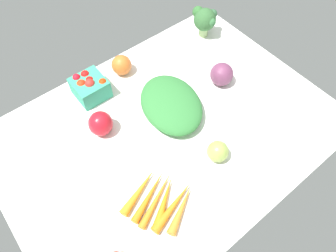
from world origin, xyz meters
The scene contains 9 objects.
tablecloth centered at (0.00, 0.00, 1.00)cm, with size 104.00×76.00×2.00cm, color white.
broccoli_head centered at (-39.10, -26.57, 9.22)cm, with size 9.33×10.54×11.55cm.
carrot_bunch centered at (16.33, 17.45, 3.27)cm, with size 21.06×19.78×2.77cm.
red_onion_near_basket centered at (-26.94, -4.10, 6.02)cm, with size 8.05×8.05×8.05cm, color #723859.
heirloom_tomato_orange centered at (-2.64, -29.68, 5.56)cm, with size 7.13×7.13×7.13cm, color orange.
leafy_greens_clump centered at (-5.48, -5.26, 5.49)cm, with size 25.19×18.83×6.97cm, color #327B39.
bell_pepper_red centered at (16.49, -12.61, 6.03)cm, with size 7.57×7.57×8.06cm, color red.
heirloom_tomato_green centered at (-5.32, 16.76, 5.24)cm, with size 6.48×6.48×6.48cm, color #97B24E.
berry_basket centered at (11.40, -27.60, 5.97)cm, with size 10.44×10.44×8.35cm.
Camera 1 is at (33.32, 41.70, 85.07)cm, focal length 33.09 mm.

